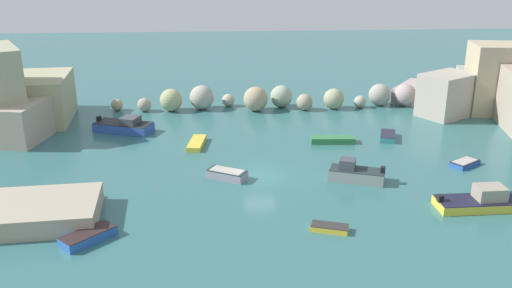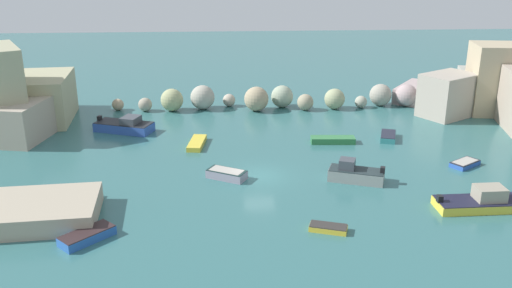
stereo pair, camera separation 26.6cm
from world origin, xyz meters
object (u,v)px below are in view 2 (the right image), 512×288
moored_boat_6 (355,174)px  moored_boat_1 (125,126)px  moored_boat_10 (465,163)px  stone_dock (39,211)px  moored_boat_2 (79,196)px  moored_boat_3 (483,201)px  moored_boat_8 (388,136)px  moored_boat_5 (328,228)px  moored_boat_9 (87,236)px  moored_boat_7 (227,174)px  moored_boat_0 (197,143)px  moored_boat_4 (333,140)px

moored_boat_6 → moored_boat_1: bearing=-14.2°
moored_boat_6 → moored_boat_10: bearing=-145.7°
stone_dock → moored_boat_2: 3.75m
moored_boat_3 → moored_boat_8: moored_boat_3 is taller
moored_boat_1 → moored_boat_5: size_ratio=2.34×
moored_boat_8 → stone_dock: bearing=-44.5°
moored_boat_8 → moored_boat_10: bearing=49.9°
moored_boat_9 → stone_dock: bearing=97.4°
moored_boat_8 → moored_boat_10: size_ratio=1.11×
moored_boat_7 → moored_boat_8: moored_boat_7 is taller
moored_boat_1 → moored_boat_9: (1.13, -22.05, -0.27)m
stone_dock → moored_boat_5: size_ratio=2.96×
moored_boat_0 → moored_boat_5: size_ratio=1.52×
moored_boat_8 → moored_boat_0: bearing=-70.4°
moored_boat_1 → moored_boat_8: (25.70, -3.92, -0.30)m
moored_boat_0 → moored_boat_4: 12.82m
moored_boat_3 → moored_boat_8: size_ratio=2.00×
stone_dock → moored_boat_6: bearing=13.2°
stone_dock → moored_boat_0: bearing=55.1°
moored_boat_5 → moored_boat_9: (-15.51, -0.32, 0.11)m
moored_boat_0 → moored_boat_2: bearing=151.5°
moored_boat_5 → moored_boat_4: bearing=-83.4°
stone_dock → moored_boat_4: 27.09m
moored_boat_4 → moored_boat_6: size_ratio=0.91×
moored_boat_1 → moored_boat_3: moored_boat_3 is taller
moored_boat_8 → moored_boat_5: bearing=-9.6°
moored_boat_2 → stone_dock: bearing=-117.3°
moored_boat_0 → moored_boat_3: (20.81, -14.44, 0.31)m
moored_boat_1 → moored_boat_6: moored_boat_6 is taller
moored_boat_5 → moored_boat_6: moored_boat_6 is taller
moored_boat_6 → moored_boat_8: bearing=-99.4°
moored_boat_2 → moored_boat_9: (1.99, -6.19, 0.06)m
moored_boat_1 → moored_boat_2: bearing=-72.8°
stone_dock → moored_boat_9: (3.86, -2.97, -0.38)m
moored_boat_8 → moored_boat_2: bearing=-48.4°
moored_boat_10 → moored_boat_5: bearing=-175.9°
moored_boat_9 → moored_boat_8: bearing=-8.6°
stone_dock → moored_boat_6: size_ratio=1.69×
stone_dock → moored_boat_2: bearing=60.0°
stone_dock → moored_boat_2: stone_dock is taller
moored_boat_8 → moored_boat_9: moored_boat_9 is taller
moored_boat_4 → moored_boat_8: (5.52, 0.72, -0.00)m
moored_boat_3 → moored_boat_0: bearing=144.0°
moored_boat_1 → moored_boat_4: bearing=7.3°
moored_boat_3 → moored_boat_5: 11.84m
stone_dock → moored_boat_0: (10.09, 14.46, -0.47)m
moored_boat_1 → moored_boat_5: 27.37m
moored_boat_6 → moored_boat_5: bearing=85.7°
moored_boat_0 → moored_boat_2: size_ratio=1.45×
moored_boat_1 → moored_boat_10: (30.27, -11.10, -0.35)m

